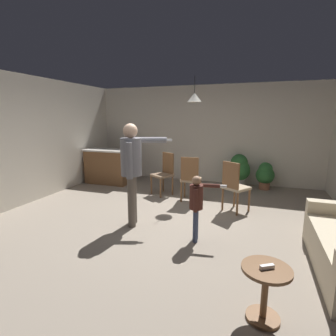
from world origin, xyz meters
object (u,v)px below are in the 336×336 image
object	(u,v)px
dining_chair_near_wall	(164,172)
potted_plant_by_wall	(239,169)
dining_chair_by_counter	(191,177)
kitchen_counter	(108,166)
potted_plant_corner	(265,175)
spare_remote_on_table	(267,267)
person_child	(197,201)
person_adult	(132,163)
side_table_by_couch	(265,287)
dining_chair_centre_back	(234,185)

from	to	relation	value
dining_chair_near_wall	potted_plant_by_wall	xyz separation A→B (m)	(1.63, 1.21, -0.06)
dining_chair_near_wall	dining_chair_by_counter	bearing A→B (deg)	-172.55
kitchen_counter	dining_chair_by_counter	bearing A→B (deg)	-17.84
potted_plant_corner	spare_remote_on_table	distance (m)	4.66
kitchen_counter	potted_plant_by_wall	distance (m)	3.56
dining_chair_by_counter	spare_remote_on_table	bearing A→B (deg)	-68.25
person_child	dining_chair_by_counter	bearing A→B (deg)	-171.05
person_adult	spare_remote_on_table	size ratio (longest dim) A/B	13.31
dining_chair_near_wall	potted_plant_corner	distance (m)	2.61
person_adult	spare_remote_on_table	xyz separation A→B (m)	(2.10, -1.55, -0.54)
potted_plant_corner	side_table_by_couch	bearing A→B (deg)	-91.04
potted_plant_corner	spare_remote_on_table	xyz separation A→B (m)	(-0.08, -4.66, 0.15)
potted_plant_corner	potted_plant_by_wall	bearing A→B (deg)	-176.43
kitchen_counter	dining_chair_by_counter	world-z (taller)	dining_chair_by_counter
person_adult	kitchen_counter	bearing A→B (deg)	-158.83
dining_chair_centre_back	spare_remote_on_table	world-z (taller)	dining_chair_centre_back
dining_chair_by_counter	potted_plant_by_wall	size ratio (longest dim) A/B	1.13
person_adult	dining_chair_by_counter	world-z (taller)	person_adult
dining_chair_near_wall	potted_plant_corner	bearing A→B (deg)	-120.02
dining_chair_by_counter	spare_remote_on_table	world-z (taller)	dining_chair_by_counter
dining_chair_centre_back	potted_plant_corner	distance (m)	2.01
dining_chair_by_counter	spare_remote_on_table	size ratio (longest dim) A/B	7.69
person_adult	dining_chair_centre_back	bearing A→B (deg)	108.81
kitchen_counter	spare_remote_on_table	bearing A→B (deg)	-43.97
potted_plant_by_wall	potted_plant_corner	bearing A→B (deg)	3.57
dining_chair_near_wall	potted_plant_corner	size ratio (longest dim) A/B	1.42
potted_plant_corner	potted_plant_by_wall	xyz separation A→B (m)	(-0.66, -0.04, 0.10)
dining_chair_near_wall	spare_remote_on_table	world-z (taller)	dining_chair_near_wall
potted_plant_corner	spare_remote_on_table	bearing A→B (deg)	-91.02
spare_remote_on_table	dining_chair_near_wall	bearing A→B (deg)	122.91
potted_plant_corner	potted_plant_by_wall	world-z (taller)	potted_plant_by_wall
dining_chair_near_wall	potted_plant_by_wall	size ratio (longest dim) A/B	1.13
side_table_by_couch	dining_chair_centre_back	world-z (taller)	dining_chair_centre_back
dining_chair_centre_back	kitchen_counter	bearing A→B (deg)	-164.28
potted_plant_by_wall	dining_chair_by_counter	bearing A→B (deg)	-120.77
side_table_by_couch	person_child	bearing A→B (deg)	125.59
side_table_by_couch	potted_plant_by_wall	size ratio (longest dim) A/B	0.59
person_child	dining_chair_near_wall	size ratio (longest dim) A/B	1.00
dining_chair_by_counter	spare_remote_on_table	xyz separation A→B (m)	(1.48, -3.09, -0.01)
kitchen_counter	spare_remote_on_table	xyz separation A→B (m)	(4.06, -3.92, 0.06)
dining_chair_near_wall	potted_plant_by_wall	bearing A→B (deg)	-112.16
dining_chair_by_counter	potted_plant_corner	bearing A→B (deg)	41.17
person_adult	potted_plant_corner	bearing A→B (deg)	126.45
side_table_by_couch	dining_chair_by_counter	world-z (taller)	dining_chair_by_counter
potted_plant_corner	person_child	bearing A→B (deg)	-106.99
side_table_by_couch	dining_chair_centre_back	bearing A→B (deg)	100.89
side_table_by_couch	dining_chair_by_counter	bearing A→B (deg)	115.73
person_child	kitchen_counter	bearing A→B (deg)	-137.95
dining_chair_by_counter	potted_plant_corner	world-z (taller)	dining_chair_by_counter
person_child	potted_plant_corner	world-z (taller)	person_child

